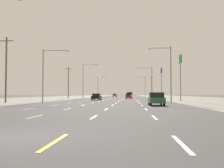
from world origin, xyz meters
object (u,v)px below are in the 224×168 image
(hatchback_inner_right_mid, at_px, (128,96))
(streetlight_left_row_2, at_px, (99,85))
(streetlight_left_row_0, at_px, (46,71))
(sedan_inner_left_far, at_px, (115,95))
(streetlight_left_row_1, at_px, (85,78))
(suv_inner_right_midfar, at_px, (130,95))
(hatchback_far_right_nearest, at_px, (156,99))
(sedan_inner_left_near, at_px, (97,97))
(streetlight_right_row_1, at_px, (150,80))
(streetlight_right_row_2, at_px, (144,85))
(streetlight_right_row_0, at_px, (169,70))
(pole_sign_right_row_2, at_px, (161,76))
(pole_sign_right_row_1, at_px, (180,66))

(hatchback_inner_right_mid, distance_m, streetlight_left_row_2, 35.49)
(hatchback_inner_right_mid, height_order, streetlight_left_row_0, streetlight_left_row_0)
(hatchback_inner_right_mid, relative_size, streetlight_left_row_2, 0.43)
(sedan_inner_left_far, bearing_deg, streetlight_left_row_1, -99.00)
(streetlight_left_row_1, xyz_separation_m, streetlight_left_row_2, (-0.09, 33.70, -0.74))
(suv_inner_right_midfar, bearing_deg, hatchback_far_right_nearest, -86.72)
(sedan_inner_left_near, xyz_separation_m, streetlight_right_row_1, (13.24, 17.88, 4.67))
(sedan_inner_left_near, relative_size, streetlight_left_row_0, 0.52)
(suv_inner_right_midfar, distance_m, streetlight_left_row_2, 24.16)
(streetlight_left_row_0, xyz_separation_m, streetlight_right_row_2, (19.21, 67.40, 0.23))
(streetlight_right_row_0, bearing_deg, pole_sign_right_row_2, 84.44)
(streetlight_left_row_0, height_order, streetlight_left_row_2, streetlight_left_row_2)
(hatchback_far_right_nearest, relative_size, streetlight_left_row_2, 0.43)
(hatchback_far_right_nearest, height_order, sedan_inner_left_far, hatchback_far_right_nearest)
(sedan_inner_left_far, xyz_separation_m, pole_sign_right_row_1, (17.06, -63.20, 6.06))
(streetlight_left_row_1, height_order, streetlight_right_row_1, streetlight_left_row_1)
(sedan_inner_left_far, distance_m, streetlight_right_row_1, 42.80)
(sedan_inner_left_near, distance_m, streetlight_left_row_0, 17.47)
(hatchback_inner_right_mid, distance_m, pole_sign_right_row_2, 13.77)
(sedan_inner_left_far, xyz_separation_m, pole_sign_right_row_2, (17.03, -33.26, 6.42))
(streetlight_right_row_1, bearing_deg, hatchback_inner_right_mid, 170.84)
(sedan_inner_left_far, relative_size, streetlight_left_row_1, 0.43)
(streetlight_right_row_1, relative_size, streetlight_left_row_2, 1.01)
(streetlight_left_row_2, bearing_deg, pole_sign_right_row_1, -67.30)
(pole_sign_right_row_1, relative_size, streetlight_right_row_2, 1.02)
(suv_inner_right_midfar, relative_size, streetlight_left_row_2, 0.54)
(pole_sign_right_row_1, distance_m, streetlight_right_row_1, 23.07)
(streetlight_left_row_0, xyz_separation_m, streetlight_right_row_1, (19.26, 33.70, 0.35))
(suv_inner_right_midfar, height_order, streetlight_left_row_2, streetlight_left_row_2)
(hatchback_inner_right_mid, bearing_deg, streetlight_right_row_0, -79.45)
(streetlight_right_row_1, bearing_deg, streetlight_right_row_0, -89.71)
(streetlight_right_row_1, bearing_deg, hatchback_far_right_nearest, -93.60)
(sedan_inner_left_near, xyz_separation_m, hatchback_inner_right_mid, (6.94, 18.90, 0.03))
(suv_inner_right_midfar, distance_m, streetlight_left_row_0, 49.75)
(streetlight_right_row_1, bearing_deg, streetlight_right_row_2, 90.09)
(hatchback_inner_right_mid, bearing_deg, hatchback_far_right_nearest, -85.31)
(streetlight_right_row_1, bearing_deg, pole_sign_right_row_1, -79.52)
(sedan_inner_left_near, bearing_deg, streetlight_left_row_0, -110.85)
(streetlight_right_row_0, bearing_deg, streetlight_left_row_2, 106.17)
(sedan_inner_left_near, relative_size, hatchback_inner_right_mid, 1.15)
(pole_sign_right_row_1, distance_m, pole_sign_right_row_2, 29.94)
(hatchback_far_right_nearest, xyz_separation_m, sedan_inner_left_near, (-10.54, 24.99, -0.03))
(streetlight_right_row_0, distance_m, streetlight_left_row_1, 38.93)
(streetlight_left_row_0, height_order, streetlight_right_row_2, streetlight_right_row_2)
(suv_inner_right_midfar, height_order, pole_sign_right_row_1, pole_sign_right_row_1)
(hatchback_inner_right_mid, relative_size, streetlight_left_row_1, 0.38)
(hatchback_inner_right_mid, bearing_deg, streetlight_right_row_1, -9.16)
(sedan_inner_left_far, xyz_separation_m, streetlight_right_row_1, (12.87, -40.55, 4.67))
(suv_inner_right_midfar, bearing_deg, streetlight_right_row_0, -82.69)
(pole_sign_right_row_1, height_order, streetlight_right_row_1, streetlight_right_row_1)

